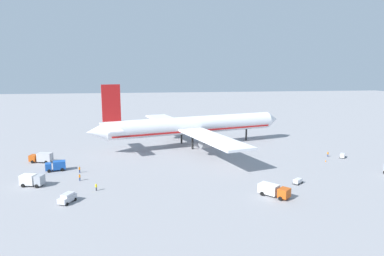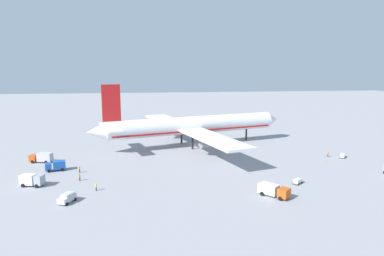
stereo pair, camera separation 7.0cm
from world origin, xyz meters
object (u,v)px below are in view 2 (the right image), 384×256
at_px(airliner, 191,126).
at_px(ground_worker_3, 96,187).
at_px(service_truck_3, 32,180).
at_px(ground_worker_0, 79,170).
at_px(service_truck_1, 273,190).
at_px(baggage_cart_0, 342,155).
at_px(ground_worker_1, 80,177).
at_px(traffic_cone_1, 161,126).
at_px(ground_worker_2, 328,154).
at_px(baggage_cart_1, 298,181).
at_px(service_truck_4, 42,157).
at_px(service_van, 67,198).
at_px(service_truck_0, 56,166).
at_px(traffic_cone_0, 326,161).

height_order(airliner, ground_worker_3, airliner).
distance_m(service_truck_3, ground_worker_0, 13.08).
height_order(service_truck_1, ground_worker_3, service_truck_1).
distance_m(baggage_cart_0, ground_worker_1, 78.76).
distance_m(ground_worker_0, traffic_cone_1, 76.15).
bearing_deg(ground_worker_2, baggage_cart_0, -24.07).
bearing_deg(baggage_cart_1, service_truck_1, -142.42).
relative_size(service_truck_4, ground_worker_1, 3.92).
height_order(ground_worker_1, ground_worker_3, ground_worker_1).
bearing_deg(service_truck_4, baggage_cart_0, -5.33).
bearing_deg(service_van, ground_worker_3, 51.38).
xyz_separation_m(service_truck_3, baggage_cart_1, (63.25, -8.06, -0.90)).
height_order(service_truck_0, service_van, service_truck_0).
xyz_separation_m(baggage_cart_0, baggage_cart_1, (-25.28, -21.01, -0.05)).
xyz_separation_m(service_truck_3, service_van, (10.41, -11.85, -0.54)).
relative_size(service_truck_0, service_truck_1, 0.82).
relative_size(baggage_cart_0, baggage_cart_1, 1.04).
bearing_deg(traffic_cone_0, ground_worker_0, -179.81).
height_order(service_truck_1, traffic_cone_0, service_truck_1).
xyz_separation_m(service_truck_4, ground_worker_0, (12.88, -12.34, -0.70)).
height_order(service_truck_4, ground_worker_1, service_truck_4).
relative_size(ground_worker_3, traffic_cone_0, 3.13).
xyz_separation_m(airliner, service_van, (-33.60, -49.05, -6.34)).
xyz_separation_m(service_truck_1, service_van, (-43.80, 3.18, -0.40)).
height_order(baggage_cart_1, ground_worker_2, ground_worker_2).
bearing_deg(service_truck_1, ground_worker_0, 151.67).
distance_m(service_truck_4, baggage_cart_0, 92.53).
bearing_deg(baggage_cart_0, ground_worker_0, -177.29).
distance_m(baggage_cart_1, ground_worker_2, 31.20).
xyz_separation_m(airliner, service_truck_3, (-44.00, -37.20, -5.81)).
height_order(service_truck_3, service_truck_4, service_truck_4).
distance_m(service_van, traffic_cone_0, 73.56).
bearing_deg(traffic_cone_0, baggage_cart_1, -135.11).
relative_size(airliner, service_van, 16.63).
distance_m(service_truck_4, service_van, 36.21).
xyz_separation_m(airliner, baggage_cart_0, (44.52, -24.26, -6.65)).
relative_size(service_truck_0, service_truck_4, 0.80).
bearing_deg(ground_worker_0, ground_worker_1, -80.05).
xyz_separation_m(service_truck_1, ground_worker_1, (-43.72, 17.32, -0.53)).
relative_size(service_truck_0, service_truck_3, 0.96).
bearing_deg(service_truck_4, service_truck_0, -56.63).
relative_size(airliner, service_truck_4, 10.81).
bearing_deg(airliner, ground_worker_3, -123.75).
relative_size(baggage_cart_0, ground_worker_1, 1.86).
height_order(airliner, service_truck_1, airliner).
bearing_deg(service_truck_1, baggage_cart_1, 37.58).
relative_size(service_van, ground_worker_0, 2.61).
relative_size(service_truck_4, ground_worker_3, 4.02).
xyz_separation_m(service_van, traffic_cone_0, (70.41, 21.28, -0.76)).
bearing_deg(service_truck_3, service_truck_0, 77.62).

